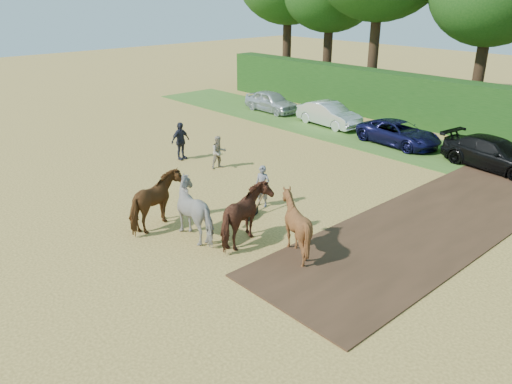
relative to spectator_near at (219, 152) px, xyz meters
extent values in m
plane|color=gold|center=(8.45, -4.33, -0.77)|extent=(120.00, 120.00, 0.00)
cube|color=#472D1C|center=(9.95, 2.67, -0.75)|extent=(4.50, 17.00, 0.05)
cube|color=#38601E|center=(8.45, 9.67, -0.76)|extent=(50.00, 5.00, 0.03)
imported|color=#BCB193|center=(0.00, 0.00, 0.00)|extent=(0.75, 0.87, 1.55)
imported|color=#22232D|center=(-2.31, -0.57, 0.16)|extent=(0.59, 1.14, 1.87)
imported|color=#5C3017|center=(3.56, -5.54, 0.20)|extent=(1.84, 2.53, 1.95)
imported|color=#B9B0A6|center=(5.05, -4.79, 0.20)|extent=(2.41, 2.26, 1.95)
imported|color=brown|center=(6.55, -4.03, 0.20)|extent=(1.84, 2.53, 1.95)
imported|color=brown|center=(8.04, -3.28, 0.20)|extent=(2.13, 2.23, 1.95)
cube|color=black|center=(5.04, -2.54, -0.61)|extent=(0.61, 0.90, 0.32)
cube|color=brown|center=(5.25, -3.06, -0.45)|extent=(0.57, 1.24, 0.09)
cylinder|color=brown|center=(4.66, -2.14, -0.26)|extent=(0.52, 0.84, 0.68)
cylinder|color=brown|center=(5.04, -1.99, -0.26)|extent=(0.28, 0.93, 0.68)
imported|color=gray|center=(4.62, -1.51, 0.04)|extent=(0.70, 0.58, 1.63)
imported|color=silver|center=(-6.90, 10.00, -0.06)|extent=(4.22, 1.76, 1.43)
imported|color=silver|center=(-1.70, 9.95, -0.05)|extent=(4.53, 1.89, 1.46)
imported|color=#14133E|center=(3.50, 9.56, -0.13)|extent=(4.82, 2.53, 1.29)
imported|color=black|center=(8.70, 9.47, -0.05)|extent=(5.20, 2.61, 1.45)
cylinder|color=#382616|center=(-12.55, 17.17, 2.15)|extent=(0.70, 0.70, 5.85)
cylinder|color=#382616|center=(-8.55, 17.67, 1.93)|extent=(0.70, 0.70, 5.40)
cylinder|color=#382616|center=(-3.55, 16.67, 2.49)|extent=(0.70, 0.70, 6.53)
cylinder|color=#382616|center=(3.45, 18.17, 1.81)|extent=(0.70, 0.70, 5.17)
camera|label=1|loc=(17.68, -13.65, 7.01)|focal=35.00mm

